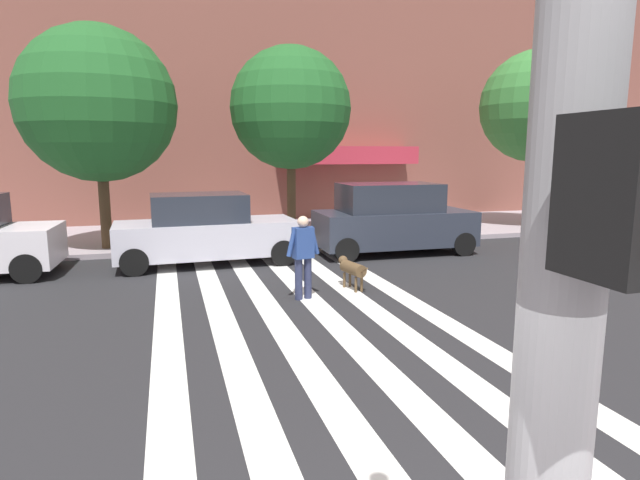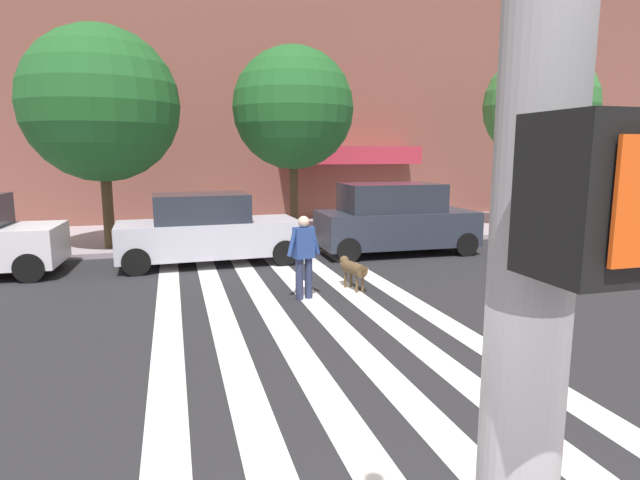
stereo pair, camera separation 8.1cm
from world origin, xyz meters
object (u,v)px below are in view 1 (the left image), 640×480
(parked_scooter, at_px, (587,228))
(pedestrian_dog_walker, at_px, (303,253))
(parked_car_third_in_line, at_px, (393,219))
(street_tree_middle, at_px, (291,109))
(parked_car_behind_first, at_px, (205,231))
(street_tree_nearest, at_px, (98,105))
(street_tree_further, at_px, (536,107))
(dog_on_leash, at_px, (352,268))

(parked_scooter, height_order, pedestrian_dog_walker, pedestrian_dog_walker)
(parked_car_third_in_line, xyz_separation_m, street_tree_middle, (-2.34, 2.54, 3.20))
(parked_car_behind_first, bearing_deg, parked_car_third_in_line, 0.03)
(pedestrian_dog_walker, bearing_deg, street_tree_middle, 78.64)
(street_tree_nearest, xyz_separation_m, street_tree_further, (14.64, 0.55, 0.34))
(parked_scooter, relative_size, street_tree_nearest, 0.27)
(parked_car_third_in_line, relative_size, street_tree_middle, 0.75)
(street_tree_middle, relative_size, dog_on_leash, 5.54)
(street_tree_middle, relative_size, pedestrian_dog_walker, 3.60)
(pedestrian_dog_walker, bearing_deg, street_tree_nearest, 124.10)
(parked_car_behind_first, relative_size, parked_scooter, 2.82)
(parked_car_behind_first, distance_m, parked_car_third_in_line, 5.22)
(street_tree_further, xyz_separation_m, pedestrian_dog_walker, (-10.46, -6.72, -3.55))
(parked_car_behind_first, height_order, parked_car_third_in_line, parked_car_third_in_line)
(street_tree_nearest, height_order, dog_on_leash, street_tree_nearest)
(street_tree_further, relative_size, dog_on_leash, 5.95)
(parked_car_behind_first, distance_m, pedestrian_dog_walker, 4.20)
(dog_on_leash, bearing_deg, street_tree_nearest, 133.03)
(street_tree_middle, bearing_deg, street_tree_nearest, -177.28)
(parked_scooter, relative_size, dog_on_leash, 1.53)
(parked_car_behind_first, bearing_deg, dog_on_leash, -51.40)
(parked_car_behind_first, xyz_separation_m, parked_scooter, (11.95, -0.11, -0.39))
(parked_scooter, distance_m, street_tree_nearest, 15.18)
(parked_car_third_in_line, xyz_separation_m, street_tree_further, (6.83, 2.83, 3.50))
(street_tree_nearest, xyz_separation_m, dog_on_leash, (5.34, -5.72, -3.69))
(street_tree_nearest, xyz_separation_m, pedestrian_dog_walker, (4.18, -6.17, -3.21))
(street_tree_middle, height_order, dog_on_leash, street_tree_middle)
(parked_car_third_in_line, bearing_deg, parked_scooter, -0.94)
(street_tree_middle, relative_size, street_tree_further, 0.93)
(street_tree_nearest, distance_m, pedestrian_dog_walker, 8.11)
(parked_scooter, distance_m, street_tree_middle, 10.15)
(pedestrian_dog_walker, bearing_deg, parked_car_third_in_line, 46.96)
(street_tree_further, xyz_separation_m, dog_on_leash, (-9.30, -6.27, -4.03))
(parked_car_third_in_line, height_order, pedestrian_dog_walker, parked_car_third_in_line)
(parked_car_behind_first, height_order, dog_on_leash, parked_car_behind_first)
(parked_scooter, bearing_deg, street_tree_nearest, 170.68)
(parked_car_behind_first, xyz_separation_m, street_tree_further, (12.05, 2.83, 3.61))
(parked_car_third_in_line, relative_size, street_tree_further, 0.70)
(parked_scooter, bearing_deg, dog_on_leash, -160.07)
(parked_car_third_in_line, bearing_deg, street_tree_middle, 132.74)
(street_tree_further, relative_size, pedestrian_dog_walker, 3.86)
(parked_scooter, height_order, street_tree_middle, street_tree_middle)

